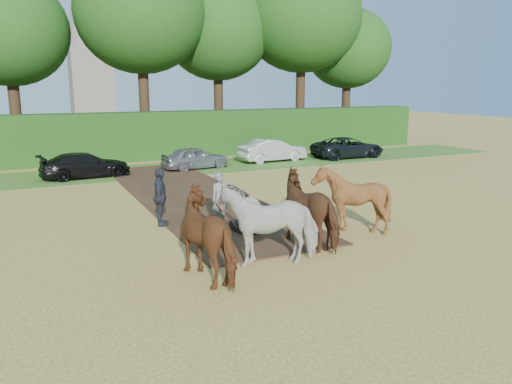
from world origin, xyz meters
The scene contains 9 objects.
ground centered at (0.00, 0.00, 0.00)m, with size 120.00×120.00×0.00m, color gold.
earth_strip centered at (1.50, 7.00, 0.03)m, with size 4.50×17.00×0.05m, color #472D1C.
grass_verge centered at (0.00, 14.00, 0.01)m, with size 50.00×5.00×0.03m, color #38601E.
hedgerow centered at (0.00, 18.50, 1.50)m, with size 46.00×1.60×3.00m, color #14380F.
spectator_far centered at (-0.84, 3.03, 0.98)m, with size 1.15×0.48×1.97m, color #22242D.
plough_team centered at (1.80, -1.09, 1.08)m, with size 7.29×5.95×2.18m.
parked_cars centered at (2.93, 13.80, 0.67)m, with size 34.22×2.88×1.41m.
treeline centered at (-1.69, 21.69, 8.97)m, with size 48.70×10.60×14.21m.
church centered at (4.00, 55.00, 13.73)m, with size 5.20×5.20×27.00m.
Camera 1 is at (-4.90, -12.99, 4.65)m, focal length 35.00 mm.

